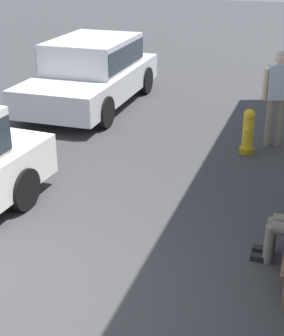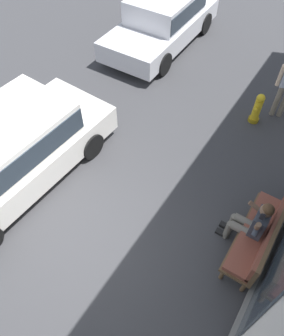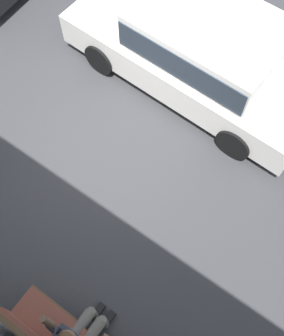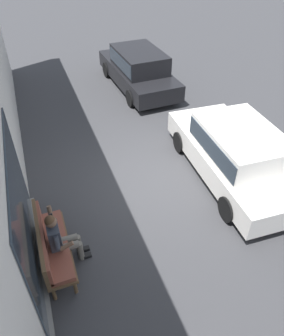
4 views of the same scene
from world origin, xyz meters
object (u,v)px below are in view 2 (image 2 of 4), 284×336
(person_on_phone, at_px, (253,223))
(fire_hydrant, at_px, (257,109))
(parked_car_mid, at_px, (10,149))
(bench, at_px, (262,235))
(parked_car_near, at_px, (163,18))

(person_on_phone, relative_size, fire_hydrant, 1.62)
(person_on_phone, bearing_deg, parked_car_mid, -76.21)
(parked_car_mid, bearing_deg, fire_hydrant, 140.55)
(bench, xyz_separation_m, person_on_phone, (-0.04, -0.22, 0.13))
(bench, height_order, parked_car_near, parked_car_near)
(bench, xyz_separation_m, fire_hydrant, (-3.26, -1.27, -0.16))
(bench, height_order, person_on_phone, person_on_phone)
(bench, height_order, parked_car_mid, parked_car_mid)
(parked_car_near, bearing_deg, person_on_phone, 43.52)
(parked_car_mid, xyz_separation_m, fire_hydrant, (-4.36, 3.59, -0.42))
(parked_car_near, relative_size, fire_hydrant, 5.34)
(bench, height_order, fire_hydrant, bench)
(parked_car_near, height_order, parked_car_mid, parked_car_mid)
(person_on_phone, bearing_deg, fire_hydrant, -161.89)
(person_on_phone, xyz_separation_m, parked_car_near, (-5.07, -4.82, 0.12))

